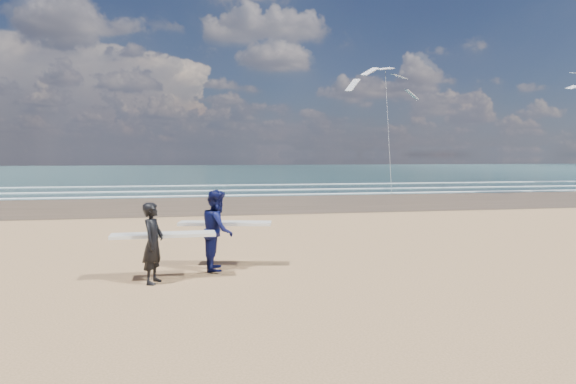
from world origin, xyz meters
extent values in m
cube|color=#453925|center=(20.00, 18.00, 0.01)|extent=(220.00, 12.00, 0.01)
cube|color=#193537|center=(20.00, 72.00, 0.01)|extent=(220.00, 100.00, 0.02)
cube|color=white|center=(20.00, 22.80, 0.05)|extent=(220.00, 0.50, 0.05)
cube|color=white|center=(20.00, 27.50, 0.05)|extent=(220.00, 0.50, 0.05)
cube|color=white|center=(20.00, 34.00, 0.05)|extent=(220.00, 0.50, 0.05)
imported|color=black|center=(-0.68, 0.47, 0.85)|extent=(0.57, 0.71, 1.69)
cube|color=white|center=(-0.48, 0.82, 0.96)|extent=(2.21, 0.56, 0.07)
imported|color=#0B0F3E|center=(0.71, 1.49, 0.93)|extent=(0.80, 0.98, 1.87)
cube|color=white|center=(0.91, 1.84, 1.04)|extent=(2.26, 0.97, 0.07)
cube|color=slate|center=(13.58, 22.24, 0.05)|extent=(0.12, 0.12, 0.10)
camera|label=1|loc=(0.06, -10.40, 2.68)|focal=32.00mm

